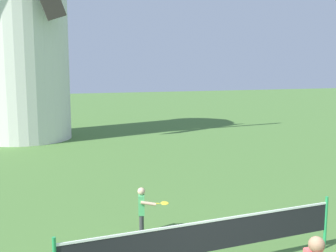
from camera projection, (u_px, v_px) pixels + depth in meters
The scene contains 3 objects.
windmill at pixel (20, 2), 20.17m from camera, with size 8.94×5.37×14.84m.
tennis_net at pixel (209, 236), 7.07m from camera, with size 5.40×0.06×1.10m.
player_far at pixel (143, 209), 8.66m from camera, with size 0.66×0.61×1.10m.
Camera 1 is at (-3.23, -4.08, 3.63)m, focal length 42.24 mm.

